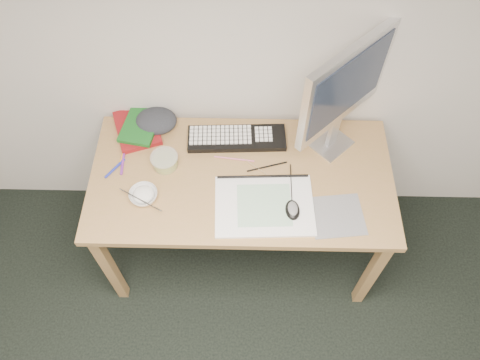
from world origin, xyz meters
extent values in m
plane|color=beige|center=(0.00, 1.80, 1.30)|extent=(3.60, 0.00, 3.60)
cube|color=#A5784B|center=(-0.67, 1.13, 0.36)|extent=(0.05, 0.05, 0.71)
cube|color=#A5784B|center=(0.63, 1.13, 0.36)|extent=(0.05, 0.05, 0.71)
cube|color=#A5784B|center=(-0.67, 1.73, 0.36)|extent=(0.05, 0.05, 0.71)
cube|color=#A5784B|center=(0.63, 1.73, 0.36)|extent=(0.05, 0.05, 0.71)
cube|color=#A5784B|center=(-0.02, 1.43, 0.73)|extent=(1.40, 0.70, 0.03)
cube|color=gray|center=(0.40, 1.23, 0.75)|extent=(0.25, 0.23, 0.00)
cube|color=white|center=(0.09, 1.27, 0.76)|extent=(0.45, 0.33, 0.01)
cube|color=black|center=(-0.05, 1.64, 0.76)|extent=(0.48, 0.17, 0.03)
cube|color=silver|center=(0.41, 1.63, 0.75)|extent=(0.24, 0.24, 0.01)
cube|color=silver|center=(0.41, 1.63, 0.84)|extent=(0.06, 0.06, 0.17)
cube|color=silver|center=(0.41, 1.63, 1.14)|extent=(0.40, 0.38, 0.42)
cube|color=black|center=(0.41, 1.63, 1.15)|extent=(0.34, 0.33, 0.33)
ellipsoid|color=black|center=(0.21, 1.25, 0.78)|extent=(0.07, 0.11, 0.03)
imported|color=white|center=(-0.45, 1.31, 0.77)|extent=(0.13, 0.13, 0.04)
cylinder|color=silver|center=(-0.46, 1.27, 0.79)|extent=(0.20, 0.12, 0.02)
cylinder|color=gold|center=(-0.38, 1.49, 0.78)|extent=(0.15, 0.15, 0.06)
cube|color=maroon|center=(-0.54, 1.70, 0.76)|extent=(0.27, 0.31, 0.03)
cube|color=#165A1C|center=(-0.52, 1.69, 0.79)|extent=(0.20, 0.25, 0.02)
ellipsoid|color=#292C32|center=(-0.44, 1.73, 0.79)|extent=(0.19, 0.16, 0.07)
cylinder|color=#D86C8D|center=(-0.05, 1.53, 0.75)|extent=(0.19, 0.03, 0.01)
cylinder|color=#A48456|center=(0.04, 1.49, 0.75)|extent=(0.13, 0.11, 0.01)
cylinder|color=black|center=(0.10, 1.49, 0.75)|extent=(0.19, 0.06, 0.01)
cylinder|color=#1F2AAA|center=(-0.61, 1.46, 0.76)|extent=(0.08, 0.11, 0.01)
cylinder|color=orange|center=(-0.58, 1.56, 0.76)|extent=(0.02, 0.13, 0.01)
cylinder|color=purple|center=(-0.58, 1.50, 0.76)|extent=(0.02, 0.14, 0.01)
camera|label=1|loc=(0.00, 0.24, 2.55)|focal=35.00mm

